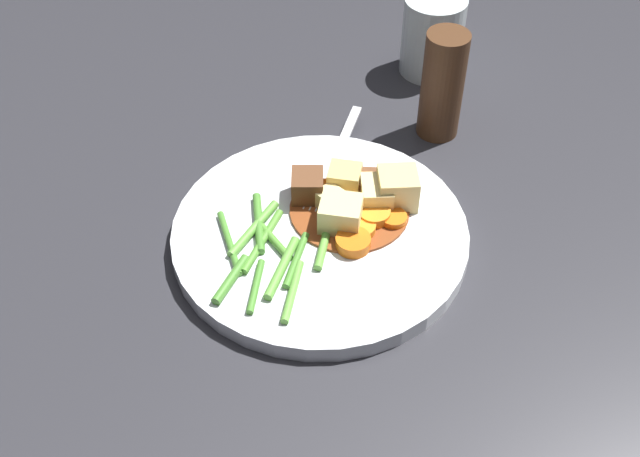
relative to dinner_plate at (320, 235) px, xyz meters
The scene contains 31 objects.
ground_plane 0.01m from the dinner_plate, ahead, with size 3.00×3.00×0.00m, color #2D2D33.
dinner_plate is the anchor object (origin of this frame).
stew_sauce 0.04m from the dinner_plate, ahead, with size 0.12×0.12×0.00m, color brown.
carrot_slice_0 0.04m from the dinner_plate, 48.21° to the right, with size 0.03×0.03×0.01m, color orange.
carrot_slice_1 0.07m from the dinner_plate, 34.02° to the right, with size 0.03×0.03×0.01m, color orange.
carrot_slice_2 0.05m from the dinner_plate, 42.02° to the left, with size 0.03×0.03×0.01m, color orange.
carrot_slice_3 0.06m from the dinner_plate, 28.14° to the right, with size 0.03×0.03×0.01m, color orange.
carrot_slice_4 0.07m from the dinner_plate, 17.66° to the left, with size 0.03×0.03×0.01m, color orange.
carrot_slice_5 0.05m from the dinner_plate, 12.95° to the left, with size 0.03×0.03×0.01m, color orange.
carrot_slice_6 0.04m from the dinner_plate, 78.29° to the right, with size 0.03×0.03×0.01m, color orange.
potato_chunk_0 0.07m from the dinner_plate, ahead, with size 0.04×0.03×0.03m, color #EAD68C.
potato_chunk_1 0.09m from the dinner_plate, 14.40° to the right, with size 0.04×0.04×0.04m, color #E5CC7A.
potato_chunk_2 0.04m from the dinner_plate, 28.68° to the left, with size 0.02×0.02×0.02m, color #EAD68C.
potato_chunk_3 0.06m from the dinner_plate, 25.05° to the left, with size 0.03×0.03×0.03m, color #DBBC6B.
potato_chunk_4 0.03m from the dinner_plate, 32.63° to the right, with size 0.04×0.04×0.03m, color #EAD68C.
meat_chunk_0 0.08m from the dinner_plate, ahead, with size 0.03×0.03×0.02m, color brown.
meat_chunk_1 0.05m from the dinner_plate, 65.32° to the left, with size 0.03×0.03×0.03m, color brown.
green_bean_0 0.06m from the dinner_plate, 143.27° to the left, with size 0.01×0.01×0.08m, color #66AD42.
green_bean_1 0.05m from the dinner_plate, 157.02° to the right, with size 0.01×0.01×0.07m, color #4C8E33.
green_bean_2 0.06m from the dinner_plate, 136.11° to the left, with size 0.01×0.01×0.08m, color #4C8E33.
green_bean_3 0.11m from the dinner_plate, behind, with size 0.01×0.01×0.06m, color #4C8E33.
green_bean_4 0.06m from the dinner_plate, 159.75° to the left, with size 0.01×0.01×0.08m, color #599E38.
green_bean_5 0.09m from the dinner_plate, 147.09° to the right, with size 0.01×0.01×0.07m, color #66AD42.
green_bean_6 0.09m from the dinner_plate, 154.10° to the left, with size 0.01×0.01×0.08m, color #4C8E33.
green_bean_7 0.05m from the dinner_plate, 166.87° to the left, with size 0.01×0.01×0.05m, color #599E38.
green_bean_8 0.07m from the dinner_plate, 162.98° to the right, with size 0.01×0.01×0.07m, color #66AD42.
green_bean_9 0.10m from the dinner_plate, 167.62° to the right, with size 0.01×0.01×0.06m, color #4C8E33.
green_bean_10 0.03m from the dinner_plate, 120.75° to the right, with size 0.01×0.01×0.07m, color #66AD42.
fork 0.10m from the dinner_plate, 40.56° to the left, with size 0.16×0.11×0.00m.
water_glass 0.32m from the dinner_plate, 24.91° to the left, with size 0.07×0.07×0.10m, color silver.
pepper_mill 0.22m from the dinner_plate, 12.19° to the left, with size 0.05×0.05×0.12m, color #4C2D19.
Camera 1 is at (-0.35, -0.40, 0.56)m, focal length 44.53 mm.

